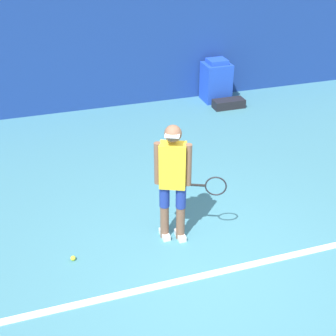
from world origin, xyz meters
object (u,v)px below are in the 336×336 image
object	(u,v)px
tennis_player	(174,179)
covered_chair	(216,81)
tennis_ball	(73,258)
equipment_bag	(229,104)

from	to	relation	value
tennis_player	covered_chair	world-z (taller)	tennis_player
tennis_player	tennis_ball	xyz separation A→B (m)	(-1.40, -0.06, -0.92)
covered_chair	equipment_bag	distance (m)	0.67
tennis_ball	covered_chair	distance (m)	6.19
equipment_bag	covered_chair	bearing A→B (deg)	100.03
tennis_ball	equipment_bag	xyz separation A→B (m)	(4.10, 4.15, 0.06)
covered_chair	equipment_bag	world-z (taller)	covered_chair
tennis_player	equipment_bag	size ratio (longest dim) A/B	2.41
tennis_player	covered_chair	size ratio (longest dim) A/B	1.76
tennis_player	covered_chair	xyz separation A→B (m)	(2.60, 4.65, -0.49)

